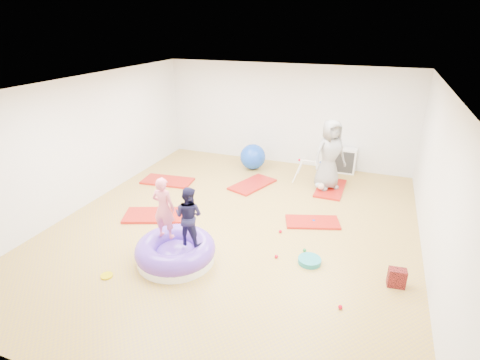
% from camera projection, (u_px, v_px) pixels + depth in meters
% --- Properties ---
extents(room, '(7.01, 8.01, 2.81)m').
position_uv_depth(room, '(234.00, 162.00, 7.05)').
color(room, '#A37E4A').
rests_on(room, ground).
extents(gym_mat_front_left, '(1.49, 1.11, 0.06)m').
position_uv_depth(gym_mat_front_left, '(157.00, 215.00, 7.97)').
color(gym_mat_front_left, red).
rests_on(gym_mat_front_left, ground).
extents(gym_mat_mid_left, '(1.34, 0.77, 0.05)m').
position_uv_depth(gym_mat_mid_left, '(168.00, 181.00, 9.67)').
color(gym_mat_mid_left, red).
rests_on(gym_mat_mid_left, ground).
extents(gym_mat_center_back, '(1.02, 1.38, 0.05)m').
position_uv_depth(gym_mat_center_back, '(252.00, 184.00, 9.47)').
color(gym_mat_center_back, red).
rests_on(gym_mat_center_back, ground).
extents(gym_mat_right, '(1.20, 0.85, 0.05)m').
position_uv_depth(gym_mat_right, '(312.00, 222.00, 7.71)').
color(gym_mat_right, red).
rests_on(gym_mat_right, ground).
extents(gym_mat_rear_right, '(0.65, 1.27, 0.05)m').
position_uv_depth(gym_mat_rear_right, '(330.00, 188.00, 9.25)').
color(gym_mat_rear_right, red).
rests_on(gym_mat_rear_right, ground).
extents(inflatable_cushion, '(1.39, 1.39, 0.44)m').
position_uv_depth(inflatable_cushion, '(176.00, 251.00, 6.47)').
color(inflatable_cushion, white).
rests_on(inflatable_cushion, ground).
extents(child_pink, '(0.41, 0.27, 1.12)m').
position_uv_depth(child_pink, '(163.00, 205.00, 6.34)').
color(child_pink, pink).
rests_on(child_pink, inflatable_cushion).
extents(child_navy, '(0.53, 0.42, 1.04)m').
position_uv_depth(child_navy, '(189.00, 213.00, 6.16)').
color(child_navy, '#181639').
rests_on(child_navy, inflatable_cushion).
extents(adult_caregiver, '(0.98, 0.95, 1.70)m').
position_uv_depth(adult_caregiver, '(330.00, 155.00, 8.92)').
color(adult_caregiver, gray).
rests_on(adult_caregiver, gym_mat_rear_right).
extents(infant, '(0.35, 0.36, 0.21)m').
position_uv_depth(infant, '(322.00, 185.00, 9.11)').
color(infant, silver).
rests_on(infant, gym_mat_rear_right).
extents(ball_pit_balls, '(4.02, 2.46, 0.06)m').
position_uv_depth(ball_pit_balls, '(275.00, 241.00, 7.01)').
color(ball_pit_balls, '#1241B8').
rests_on(ball_pit_balls, ground).
extents(exercise_ball_blue, '(0.71, 0.71, 0.71)m').
position_uv_depth(exercise_ball_blue, '(253.00, 157.00, 10.41)').
color(exercise_ball_blue, '#1241B8').
rests_on(exercise_ball_blue, ground).
extents(exercise_ball_orange, '(0.43, 0.43, 0.43)m').
position_uv_depth(exercise_ball_orange, '(253.00, 160.00, 10.55)').
color(exercise_ball_orange, '#FC4210').
rests_on(exercise_ball_orange, ground).
extents(infant_play_gym, '(0.73, 0.70, 0.56)m').
position_uv_depth(infant_play_gym, '(309.00, 167.00, 9.59)').
color(infant_play_gym, white).
rests_on(infant_play_gym, ground).
extents(cube_shelf, '(0.68, 0.33, 0.68)m').
position_uv_depth(cube_shelf, '(343.00, 160.00, 10.18)').
color(cube_shelf, white).
rests_on(cube_shelf, ground).
extents(balance_disc, '(0.40, 0.40, 0.09)m').
position_uv_depth(balance_disc, '(310.00, 261.00, 6.43)').
color(balance_disc, '#1A7B83').
rests_on(balance_disc, ground).
extents(backpack, '(0.28, 0.19, 0.31)m').
position_uv_depth(backpack, '(397.00, 278.00, 5.83)').
color(backpack, maroon).
rests_on(backpack, ground).
extents(yellow_toy, '(0.20, 0.20, 0.03)m').
position_uv_depth(yellow_toy, '(107.00, 276.00, 6.10)').
color(yellow_toy, '#D4C000').
rests_on(yellow_toy, ground).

